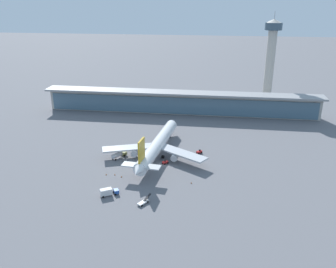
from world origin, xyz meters
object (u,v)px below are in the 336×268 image
Objects in this scene: control_tower at (271,54)px; safety_cone_alpha at (106,174)px; safety_cone_delta at (115,174)px; service_truck_by_tail_red at (199,152)px; service_truck_under_wing_white at (143,202)px; safety_cone_charlie at (191,183)px; airliner_on_stand at (157,145)px; service_truck_near_nose_olive at (118,155)px; safety_cone_bravo at (121,177)px; service_truck_mid_apron_blue at (108,192)px; service_truck_on_taxiway_red at (165,162)px.

safety_cone_alpha is (-84.04, -131.31, -34.89)m from control_tower.
service_truck_by_tail_red is at bearing 38.61° from safety_cone_delta.
service_truck_under_wing_white is at bearing -44.47° from safety_cone_alpha.
safety_cone_delta is at bearing -141.39° from service_truck_by_tail_red.
service_truck_under_wing_white reaches higher than safety_cone_charlie.
airliner_on_stand reaches higher than safety_cone_delta.
service_truck_near_nose_olive is 40.37m from service_truck_by_tail_red.
service_truck_by_tail_red is 4.61× the size of safety_cone_alpha.
safety_cone_alpha is at bearing -172.45° from safety_cone_delta.
safety_cone_alpha is (-19.11, -23.14, -5.41)m from airliner_on_stand.
airliner_on_stand is at bearing 92.61° from service_truck_under_wing_white.
safety_cone_alpha and safety_cone_bravo have the same top height.
service_truck_mid_apron_blue is 56.72m from service_truck_by_tail_red.
service_truck_by_tail_red reaches higher than safety_cone_bravo.
safety_cone_charlie is at bearing 47.57° from service_truck_under_wing_white.
service_truck_under_wing_white is 2.02× the size of service_truck_by_tail_red.
safety_cone_bravo is at bearing -120.15° from control_tower.
control_tower is (62.93, 152.03, 34.40)m from service_truck_under_wing_white.
service_truck_near_nose_olive is 12.16× the size of safety_cone_bravo.
safety_cone_delta is at bearing 129.15° from service_truck_under_wing_white.
service_truck_under_wing_white is 9.30× the size of safety_cone_alpha.
safety_cone_alpha is at bearing -92.14° from service_truck_near_nose_olive.
service_truck_mid_apron_blue reaches higher than service_truck_near_nose_olive.
service_truck_by_tail_red is at bearing 15.54° from service_truck_near_nose_olive.
service_truck_by_tail_red is at bearing 42.88° from safety_cone_bravo.
service_truck_mid_apron_blue is at bearing -120.13° from service_truck_on_taxiway_red.
service_truck_under_wing_white is at bearing -112.49° from control_tower.
service_truck_under_wing_white is 53.08m from service_truck_by_tail_red.
service_truck_mid_apron_blue reaches higher than safety_cone_charlie.
service_truck_on_taxiway_red is 28.50m from safety_cone_alpha.
service_truck_on_taxiway_red is at bearing 59.87° from service_truck_mid_apron_blue.
service_truck_mid_apron_blue is at bearing -155.74° from safety_cone_charlie.
airliner_on_stand reaches higher than service_truck_mid_apron_blue.
safety_cone_delta is (-2.19, 17.18, -1.37)m from service_truck_mid_apron_blue.
safety_cone_bravo is at bearing -137.12° from service_truck_by_tail_red.
airliner_on_stand is 21.15× the size of service_truck_by_tail_red.
service_truck_under_wing_white reaches higher than safety_cone_bravo.
airliner_on_stand is at bearing 71.80° from service_truck_mid_apron_blue.
safety_cone_alpha is (-21.11, 20.72, -0.49)m from service_truck_under_wing_white.
airliner_on_stand is 20.90× the size of service_truck_on_taxiway_red.
safety_cone_alpha is 1.00× the size of safety_cone_bravo.
service_truck_on_taxiway_red is (5.21, -8.28, -4.86)m from airliner_on_stand.
service_truck_near_nose_olive reaches higher than safety_cone_alpha.
service_truck_mid_apron_blue is at bearing -70.16° from safety_cone_alpha.
service_truck_near_nose_olive is 144.42m from control_tower.
safety_cone_charlie is (-46.07, -133.58, -34.89)m from control_tower.
service_truck_on_taxiway_red is 23.35m from safety_cone_bravo.
service_truck_near_nose_olive is 1.14× the size of service_truck_mid_apron_blue.
service_truck_by_tail_red is 0.05× the size of control_tower.
service_truck_by_tail_red reaches higher than safety_cone_alpha.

